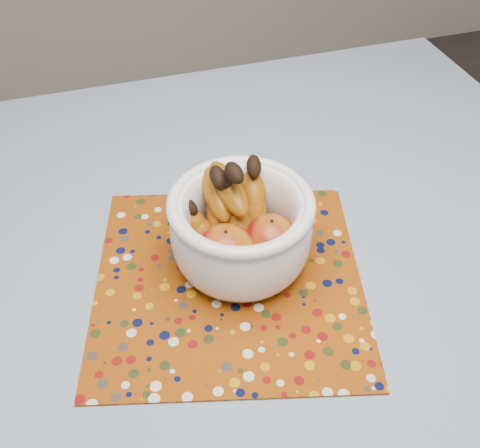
# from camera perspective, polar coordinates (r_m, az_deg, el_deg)

# --- Properties ---
(table) EXTENTS (1.20, 1.20, 0.75)m
(table) POSITION_cam_1_polar(r_m,az_deg,el_deg) (0.93, 2.54, -9.43)
(table) COLOR brown
(table) RESTS_ON ground
(tablecloth) EXTENTS (1.32, 1.32, 0.01)m
(tablecloth) POSITION_cam_1_polar(r_m,az_deg,el_deg) (0.87, 2.71, -6.21)
(tablecloth) COLOR slate
(tablecloth) RESTS_ON table
(placemat) EXTENTS (0.49, 0.49, 0.00)m
(placemat) POSITION_cam_1_polar(r_m,az_deg,el_deg) (0.86, -1.14, -5.65)
(placemat) COLOR #7F3606
(placemat) RESTS_ON tablecloth
(fruit_bowl) EXTENTS (0.24, 0.23, 0.18)m
(fruit_bowl) POSITION_cam_1_polar(r_m,az_deg,el_deg) (0.84, -0.28, 0.14)
(fruit_bowl) COLOR white
(fruit_bowl) RESTS_ON placemat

